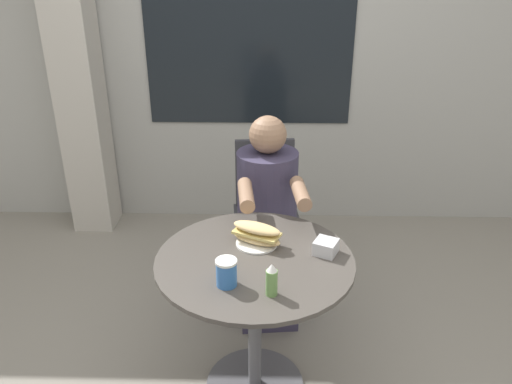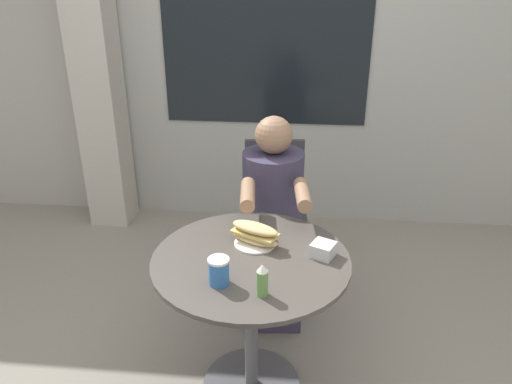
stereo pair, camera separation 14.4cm
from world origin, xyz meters
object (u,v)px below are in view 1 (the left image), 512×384
Objects in this scene: seated_diner at (267,233)px; drink_cup at (226,273)px; cafe_table at (255,294)px; sandwich_on_plate at (257,235)px; condiment_bottle at (272,280)px; diner_chair at (266,200)px.

seated_diner is 0.83m from drink_cup.
cafe_table is 7.57× the size of drink_cup.
condiment_bottle is at bearing -80.14° from sandwich_on_plate.
drink_cup is (-0.10, -0.19, 0.24)m from cafe_table.
sandwich_on_plate is (-0.03, -0.82, 0.23)m from diner_chair.
drink_cup is at bearing 73.15° from seated_diner.
cafe_table is 0.93m from diner_chair.
diner_chair is at bearing 87.58° from sandwich_on_plate.
seated_diner reaches higher than condiment_bottle.
drink_cup reaches higher than cafe_table.
diner_chair reaches higher than drink_cup.
sandwich_on_plate is 0.36m from condiment_bottle.
diner_chair is at bearing 87.53° from cafe_table.
sandwich_on_plate reaches higher than cafe_table.
cafe_table is at bearing -92.87° from sandwich_on_plate.
cafe_table is 6.26× the size of condiment_bottle.
cafe_table is 0.95× the size of diner_chair.
condiment_bottle reaches higher than cafe_table.
sandwich_on_plate is at bearing 78.70° from seated_diner.
diner_chair is at bearing 91.35° from condiment_bottle.
diner_chair reaches higher than sandwich_on_plate.
sandwich_on_plate is 2.14× the size of drink_cup.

